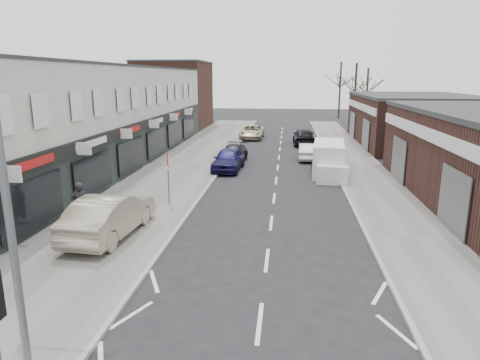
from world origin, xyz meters
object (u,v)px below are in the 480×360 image
(white_van, at_px, (329,160))
(parked_car_right_b, at_px, (304,136))
(street_lamp, at_px, (11,171))
(parked_car_left_b, at_px, (234,154))
(parked_car_left_a, at_px, (228,159))
(pedestrian, at_px, (80,204))
(parked_car_left_c, at_px, (252,132))
(sedan_on_pavement, at_px, (110,215))
(parked_car_right_a, at_px, (308,152))
(warning_sign, at_px, (169,163))

(white_van, relative_size, parked_car_right_b, 1.18)
(street_lamp, bearing_deg, parked_car_left_b, 87.37)
(white_van, height_order, parked_car_left_a, white_van)
(pedestrian, bearing_deg, parked_car_left_a, -122.71)
(parked_car_right_b, bearing_deg, parked_car_left_c, -37.40)
(sedan_on_pavement, relative_size, parked_car_right_a, 1.33)
(street_lamp, bearing_deg, parked_car_right_a, 75.42)
(pedestrian, relative_size, parked_car_right_b, 0.40)
(street_lamp, bearing_deg, parked_car_right_b, 78.65)
(sedan_on_pavement, distance_m, parked_car_left_c, 29.22)
(street_lamp, distance_m, pedestrian, 10.40)
(warning_sign, xyz_separation_m, parked_car_right_b, (7.36, 20.70, -1.39))
(sedan_on_pavement, bearing_deg, street_lamp, 106.65)
(street_lamp, distance_m, sedan_on_pavement, 9.19)
(parked_car_right_a, xyz_separation_m, parked_car_right_b, (-0.04, 7.47, 0.17))
(white_van, bearing_deg, warning_sign, -131.33)
(parked_car_left_a, relative_size, parked_car_left_c, 0.90)
(warning_sign, relative_size, pedestrian, 1.40)
(street_lamp, xyz_separation_m, parked_car_right_b, (6.73, 33.50, -3.81))
(warning_sign, height_order, parked_car_left_c, warning_sign)
(white_van, distance_m, parked_car_left_a, 6.82)
(parked_car_left_a, bearing_deg, warning_sign, -98.40)
(warning_sign, xyz_separation_m, parked_car_right_a, (7.40, 13.23, -1.56))
(sedan_on_pavement, bearing_deg, white_van, -123.41)
(parked_car_right_b, bearing_deg, street_lamp, 76.93)
(pedestrian, xyz_separation_m, parked_car_right_a, (10.25, 16.88, -0.44))
(warning_sign, height_order, parked_car_left_a, warning_sign)
(pedestrian, bearing_deg, parked_car_right_a, -133.56)
(parked_car_left_a, distance_m, parked_car_left_b, 2.98)
(parked_car_left_a, distance_m, parked_car_right_b, 13.22)
(warning_sign, xyz_separation_m, sedan_on_pavement, (-1.18, -4.56, -1.23))
(parked_car_left_a, xyz_separation_m, parked_car_left_b, (-0.00, 2.98, -0.12))
(pedestrian, distance_m, parked_car_left_b, 16.03)
(parked_car_right_a, bearing_deg, sedan_on_pavement, 66.01)
(white_van, height_order, pedestrian, white_van)
(white_van, distance_m, parked_car_left_c, 17.64)
(parked_car_left_c, relative_size, parked_car_right_a, 1.29)
(pedestrian, bearing_deg, parked_car_left_c, -112.27)
(parked_car_left_c, distance_m, parked_car_right_a, 12.43)
(white_van, distance_m, sedan_on_pavement, 15.93)
(warning_sign, xyz_separation_m, parked_car_left_b, (1.76, 11.70, -1.55))
(parked_car_left_a, distance_m, parked_car_left_c, 15.76)
(parked_car_left_b, distance_m, parked_car_left_c, 12.78)
(parked_car_left_b, height_order, parked_car_left_c, parked_car_left_c)
(sedan_on_pavement, xyz_separation_m, parked_car_right_a, (8.59, 17.79, -0.33))
(pedestrian, height_order, parked_car_left_a, pedestrian)
(parked_car_right_a, bearing_deg, white_van, 104.19)
(parked_car_left_c, bearing_deg, parked_car_right_b, -34.30)
(parked_car_right_a, bearing_deg, street_lamp, 77.20)
(sedan_on_pavement, relative_size, parked_car_left_a, 1.15)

